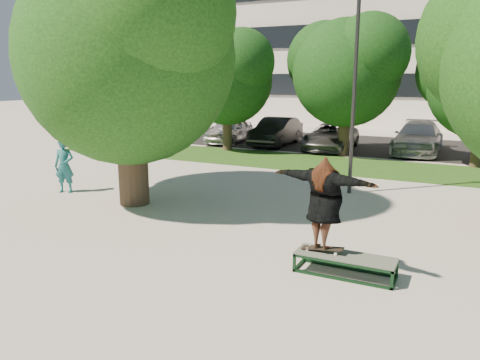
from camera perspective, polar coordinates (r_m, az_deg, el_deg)
The scene contains 15 objects.
ground at distance 10.78m, azimuth 1.61°, elevation -6.76°, with size 120.00×120.00×0.00m, color #AEA6A0.
grass_strip at distance 19.35m, azimuth 16.28°, elevation 1.40°, with size 30.00×4.00×0.02m, color #164413.
asphalt_strip at distance 25.85m, azimuth 16.73°, elevation 4.03°, with size 40.00×8.00×0.01m, color black.
tree_left at distance 13.45m, azimuth -13.66°, elevation 15.84°, with size 6.96×5.95×7.12m.
bg_tree_left at distance 23.03m, azimuth -1.67°, elevation 12.89°, with size 5.28×4.51×5.77m.
bg_tree_mid at distance 21.99m, azimuth 12.73°, elevation 13.36°, with size 5.76×4.92×6.24m.
lamppost at distance 14.62m, azimuth 13.77°, elevation 10.54°, with size 0.25×0.15×6.11m.
office_building at distance 41.94m, azimuth 18.63°, elevation 17.90°, with size 30.00×14.12×16.00m.
grind_box at distance 8.88m, azimuth 12.66°, elevation -10.07°, with size 1.80×0.60×0.38m.
skater_rig at distance 8.62m, azimuth 10.23°, elevation -2.81°, with size 2.17×1.05×1.78m.
bystander at distance 15.54m, azimuth -20.63°, elevation 1.64°, with size 0.62×0.41×1.70m, color #1B5F69.
car_silver_a at distance 25.86m, azimuth -1.32°, elevation 6.09°, with size 1.64×4.07×1.39m, color #B1B0B5.
car_dark at distance 24.89m, azimuth 4.44°, elevation 5.90°, with size 1.55×4.44×1.46m, color black.
car_grey at distance 23.77m, azimuth 11.01°, elevation 5.19°, with size 2.14×4.63×1.29m, color #59585D.
car_silver_b at distance 23.85m, azimuth 20.90°, elevation 4.84°, with size 2.05×5.04×1.46m, color #ADAEB2.
Camera 1 is at (4.26, -9.25, 3.54)m, focal length 35.00 mm.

